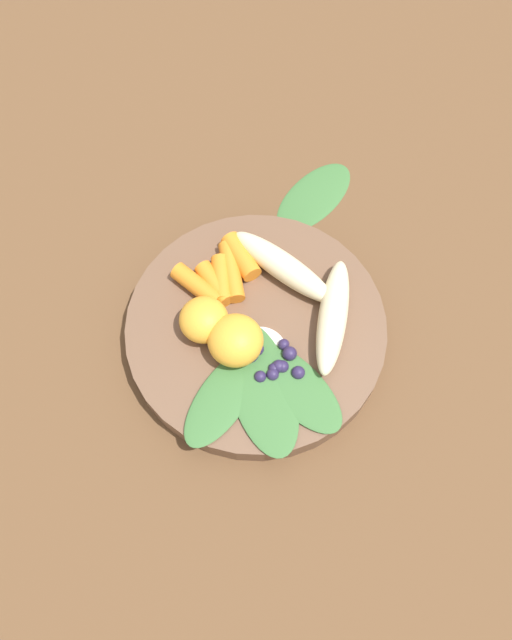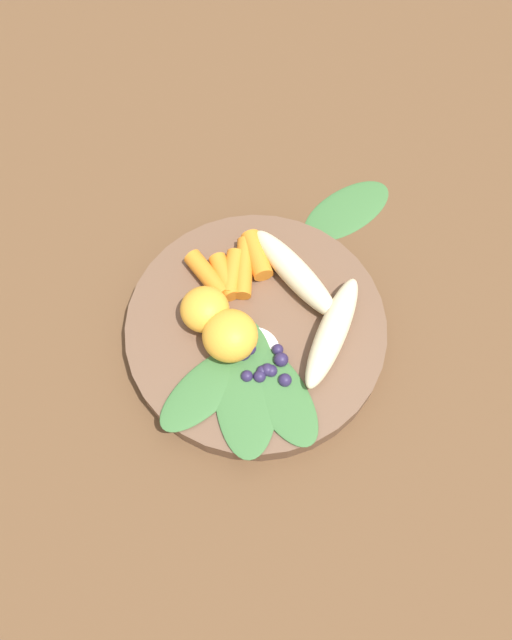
{
  "view_description": "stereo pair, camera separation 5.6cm",
  "coord_description": "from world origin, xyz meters",
  "px_view_note": "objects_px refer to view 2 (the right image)",
  "views": [
    {
      "loc": [
        -0.15,
        -0.2,
        0.58
      ],
      "look_at": [
        0.0,
        0.0,
        0.04
      ],
      "focal_mm": 35.65,
      "sensor_mm": 36.0,
      "label": 1
    },
    {
      "loc": [
        -0.1,
        -0.23,
        0.58
      ],
      "look_at": [
        0.0,
        0.0,
        0.04
      ],
      "focal_mm": 35.65,
      "sensor_mm": 36.0,
      "label": 2
    }
  ],
  "objects_px": {
    "banana_peeled_right": "(332,332)",
    "bowl": "(256,330)",
    "kale_leaf_stray": "(347,209)",
    "banana_peeled_left": "(295,273)",
    "orange_segment_near": "(230,336)"
  },
  "relations": [
    {
      "from": "banana_peeled_left",
      "to": "banana_peeled_right",
      "type": "distance_m",
      "value": 0.07
    },
    {
      "from": "banana_peeled_left",
      "to": "orange_segment_near",
      "type": "xyz_separation_m",
      "value": [
        -0.09,
        -0.04,
        0.01
      ]
    },
    {
      "from": "banana_peeled_right",
      "to": "orange_segment_near",
      "type": "bearing_deg",
      "value": 117.09
    },
    {
      "from": "banana_peeled_left",
      "to": "orange_segment_near",
      "type": "relative_size",
      "value": 2.33
    },
    {
      "from": "banana_peeled_right",
      "to": "kale_leaf_stray",
      "type": "height_order",
      "value": "banana_peeled_right"
    },
    {
      "from": "orange_segment_near",
      "to": "banana_peeled_left",
      "type": "bearing_deg",
      "value": 23.67
    },
    {
      "from": "orange_segment_near",
      "to": "kale_leaf_stray",
      "type": "xyz_separation_m",
      "value": [
        0.18,
        0.1,
        -0.04
      ]
    },
    {
      "from": "banana_peeled_left",
      "to": "kale_leaf_stray",
      "type": "height_order",
      "value": "banana_peeled_left"
    },
    {
      "from": "bowl",
      "to": "orange_segment_near",
      "type": "relative_size",
      "value": 4.87
    },
    {
      "from": "bowl",
      "to": "kale_leaf_stray",
      "type": "xyz_separation_m",
      "value": [
        0.15,
        0.1,
        -0.01
      ]
    },
    {
      "from": "bowl",
      "to": "banana_peeled_left",
      "type": "distance_m",
      "value": 0.07
    },
    {
      "from": "banana_peeled_right",
      "to": "bowl",
      "type": "bearing_deg",
      "value": 102.25
    },
    {
      "from": "banana_peeled_left",
      "to": "kale_leaf_stray",
      "type": "distance_m",
      "value": 0.12
    },
    {
      "from": "bowl",
      "to": "kale_leaf_stray",
      "type": "bearing_deg",
      "value": 31.96
    },
    {
      "from": "bowl",
      "to": "banana_peeled_left",
      "type": "xyz_separation_m",
      "value": [
        0.06,
        0.03,
        0.03
      ]
    }
  ]
}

